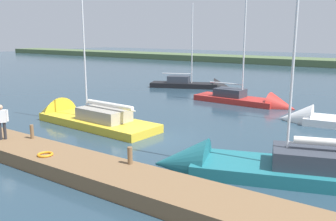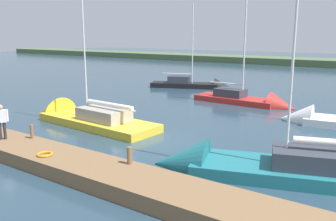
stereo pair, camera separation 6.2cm
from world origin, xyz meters
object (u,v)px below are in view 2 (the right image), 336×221
Objects in this scene: life_ring_buoy at (45,154)px; sailboat_outer_mooring at (77,119)px; mooring_post_near at (129,155)px; person_on_dock at (1,119)px; sailboat_behind_pier at (196,86)px; mooring_post_far at (32,132)px; sailboat_far_right at (253,171)px; sailboat_mid_channel at (253,103)px.

sailboat_outer_mooring is (5.48, -6.60, -0.51)m from life_ring_buoy.
person_on_dock is at bearing 7.07° from mooring_post_near.
mooring_post_near is 0.07× the size of sailboat_behind_pier.
sailboat_behind_pier is at bearing -80.30° from mooring_post_far.
mooring_post_far is at bearing 0.00° from mooring_post_near.
sailboat_outer_mooring is 6.83× the size of person_on_dock.
mooring_post_near is at bearing 20.83° from sailboat_far_right.
sailboat_outer_mooring is at bearing -30.41° from mooring_post_near.
sailboat_behind_pier is at bearing -82.87° from sailboat_outer_mooring.
sailboat_mid_channel is at bearing -84.32° from mooring_post_near.
sailboat_far_right is 1.25× the size of sailboat_behind_pier.
sailboat_outer_mooring is 0.97× the size of sailboat_far_right.
sailboat_behind_pier is at bearing 150.14° from sailboat_mid_channel.
sailboat_behind_pier reaches higher than life_ring_buoy.
mooring_post_near is 10.57m from sailboat_outer_mooring.
sailboat_outer_mooring reaches higher than sailboat_behind_pier.
mooring_post_near is 0.06× the size of sailboat_mid_channel.
sailboat_far_right is at bearing -149.40° from life_ring_buoy.
mooring_post_far is at bearing -101.62° from sailboat_mid_channel.
sailboat_mid_channel is (-4.54, -17.32, -0.82)m from mooring_post_far.
sailboat_mid_channel is (-1.89, -18.58, -0.52)m from life_ring_buoy.
person_on_dock is at bearing -5.52° from life_ring_buoy.
sailboat_far_right is (-5.59, 14.15, 0.02)m from sailboat_mid_channel.
sailboat_behind_pier is (1.06, -17.44, 0.06)m from sailboat_outer_mooring.
mooring_post_far is 0.06× the size of sailboat_outer_mooring.
life_ring_buoy is at bearing -96.72° from sailboat_behind_pier.
sailboat_far_right is at bearing -65.36° from sailboat_mid_channel.
sailboat_mid_channel reaches higher than mooring_post_far.
life_ring_buoy is 0.05× the size of sailboat_far_right.
mooring_post_far is (6.26, 0.00, -0.00)m from mooring_post_near.
sailboat_behind_pier is (10.16, -22.78, -0.74)m from mooring_post_near.
mooring_post_far is 6.10m from sailboat_outer_mooring.
life_ring_buoy is (-2.65, 1.26, -0.29)m from mooring_post_far.
sailboat_outer_mooring is at bearing -108.47° from sailboat_behind_pier.
sailboat_behind_pier is (14.03, -19.61, 0.06)m from sailboat_far_right.
mooring_post_far is at bearing -103.01° from person_on_dock.
sailboat_mid_channel is (-7.37, -11.98, -0.01)m from sailboat_outer_mooring.
sailboat_behind_pier is at bearing -47.43° from person_on_dock.
life_ring_buoy is 8.59m from sailboat_outer_mooring.
person_on_dock is (11.16, 4.07, 1.45)m from sailboat_far_right.
sailboat_outer_mooring is at bearing -118.54° from sailboat_mid_channel.
mooring_post_near is at bearing 180.00° from mooring_post_far.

